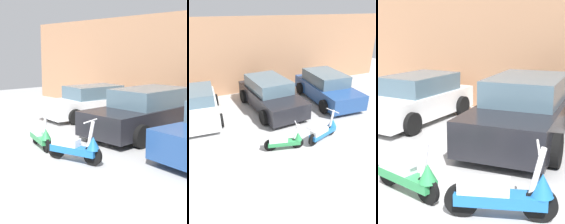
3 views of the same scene
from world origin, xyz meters
The scene contains 6 objects.
ground_plane centered at (0.00, 0.00, 0.00)m, with size 28.00×28.00×0.00m, color #B2B2B2.
wall_back centered at (0.00, 7.34, 2.07)m, with size 19.60×0.12×4.14m, color tan.
scooter_front_left centered at (-0.31, 1.11, 0.35)m, with size 1.39×0.64×0.99m.
scooter_front_right centered at (1.30, 1.08, 0.39)m, with size 1.52×0.75×1.09m.
car_rear_left centered at (-2.79, 5.03, 0.62)m, with size 2.09×3.92×1.29m.
car_rear_center centered at (0.52, 4.60, 0.71)m, with size 2.27×4.45×1.48m.
Camera 1 is at (7.60, -3.90, 2.70)m, focal length 55.00 mm.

